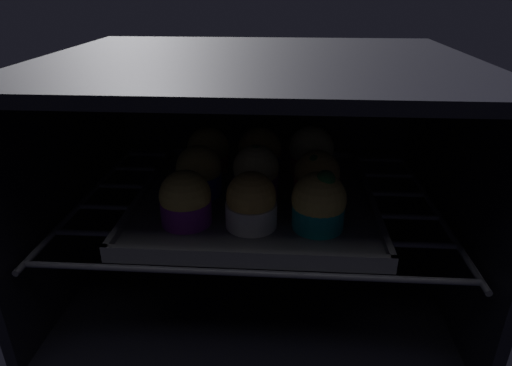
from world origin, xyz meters
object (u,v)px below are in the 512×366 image
at_px(muffin_row0_col1, 253,203).
at_px(baking_tray, 256,198).
at_px(muffin_row0_col0, 186,200).
at_px(muffin_row1_col1, 257,173).
at_px(muffin_row0_col2, 319,203).
at_px(muffin_row1_col0, 199,173).
at_px(muffin_row2_col2, 311,152).
at_px(muffin_row2_col0, 208,152).
at_px(muffin_row1_col2, 317,177).
at_px(muffin_row2_col1, 262,153).

bearing_deg(muffin_row0_col1, baking_tray, 91.84).
xyz_separation_m(muffin_row0_col0, muffin_row1_col1, (0.09, 0.09, 0.00)).
height_order(baking_tray, muffin_row0_col2, muffin_row0_col2).
xyz_separation_m(muffin_row1_col0, muffin_row2_col2, (0.17, 0.09, 0.00)).
distance_m(muffin_row0_col0, muffin_row2_col0, 0.18).
bearing_deg(muffin_row2_col0, muffin_row1_col0, -89.30).
xyz_separation_m(muffin_row1_col0, muffin_row1_col2, (0.18, 0.00, -0.00)).
bearing_deg(muffin_row2_col0, muffin_row2_col2, -1.68).
bearing_deg(baking_tray, muffin_row1_col1, 26.30).
distance_m(muffin_row0_col0, muffin_row1_col2, 0.20).
bearing_deg(muffin_row1_col2, muffin_row0_col0, -152.99).
height_order(muffin_row0_col0, muffin_row1_col1, muffin_row1_col1).
xyz_separation_m(muffin_row0_col2, muffin_row2_col0, (-0.17, 0.18, -0.00)).
height_order(muffin_row0_col0, muffin_row2_col0, muffin_row2_col0).
height_order(muffin_row1_col2, muffin_row2_col2, muffin_row2_col2).
height_order(baking_tray, muffin_row2_col0, muffin_row2_col0).
height_order(baking_tray, muffin_row1_col2, muffin_row1_col2).
relative_size(muffin_row0_col1, muffin_row2_col0, 1.00).
bearing_deg(muffin_row0_col1, muffin_row2_col0, 116.01).
xyz_separation_m(muffin_row0_col1, muffin_row2_col0, (-0.09, 0.18, -0.00)).
relative_size(baking_tray, muffin_row1_col0, 4.55).
bearing_deg(muffin_row1_col1, muffin_row1_col2, 0.18).
xyz_separation_m(muffin_row0_col0, muffin_row2_col1, (0.09, 0.18, 0.00)).
xyz_separation_m(muffin_row1_col2, muffin_row2_col0, (-0.18, 0.09, 0.00)).
relative_size(muffin_row0_col0, muffin_row0_col1, 0.98).
relative_size(muffin_row0_col2, muffin_row2_col1, 1.07).
bearing_deg(muffin_row2_col0, muffin_row1_col2, -27.22).
xyz_separation_m(baking_tray, muffin_row1_col2, (0.09, 0.00, 0.04)).
xyz_separation_m(muffin_row1_col2, muffin_row2_col2, (-0.00, 0.09, 0.01)).
bearing_deg(muffin_row1_col2, muffin_row2_col1, 134.24).
bearing_deg(muffin_row0_col2, muffin_row2_col0, 133.63).
distance_m(muffin_row0_col2, muffin_row2_col1, 0.20).
distance_m(muffin_row0_col0, muffin_row2_col1, 0.20).
distance_m(muffin_row2_col0, muffin_row2_col1, 0.09).
bearing_deg(baking_tray, muffin_row2_col0, 133.34).
distance_m(muffin_row0_col0, muffin_row1_col0, 0.09).
relative_size(muffin_row1_col1, muffin_row2_col2, 0.96).
height_order(muffin_row0_col0, muffin_row0_col1, muffin_row0_col1).
relative_size(muffin_row0_col0, muffin_row1_col1, 0.92).
distance_m(muffin_row0_col2, muffin_row1_col1, 0.13).
relative_size(muffin_row0_col2, muffin_row2_col2, 1.00).
bearing_deg(muffin_row0_col2, baking_tray, 133.92).
height_order(muffin_row0_col2, muffin_row2_col0, muffin_row0_col2).
height_order(muffin_row1_col0, muffin_row2_col0, same).
bearing_deg(muffin_row0_col0, muffin_row2_col1, 63.07).
relative_size(muffin_row0_col1, muffin_row2_col2, 0.91).
bearing_deg(muffin_row1_col0, muffin_row0_col1, -46.09).
distance_m(muffin_row1_col0, muffin_row1_col2, 0.18).
distance_m(muffin_row0_col0, muffin_row0_col1, 0.09).
relative_size(baking_tray, muffin_row1_col2, 4.78).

